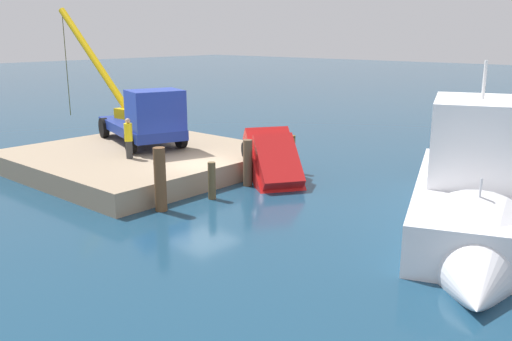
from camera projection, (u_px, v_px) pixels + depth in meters
ground at (202, 184)px, 22.24m from camera, size 200.00×200.00×0.00m
dock at (141, 159)px, 24.69m from camera, size 10.06×9.72×0.86m
crane_truck at (143, 116)px, 25.46m from camera, size 10.97×4.25×6.52m
dock_worker at (129, 138)px, 22.77m from camera, size 0.34×0.34×1.71m
salvaged_car at (276, 170)px, 21.92m from camera, size 4.14×3.69×3.37m
moored_yacht at (474, 215)px, 16.19m from camera, size 7.42×12.07×6.65m
piling_near at (160, 179)px, 18.64m from camera, size 0.41×0.41×2.24m
piling_mid at (212, 181)px, 20.08m from camera, size 0.29×0.29×1.40m
piling_far at (248, 163)px, 21.79m from camera, size 0.38×0.38×1.88m
piling_end at (292, 154)px, 23.89m from camera, size 0.29×0.29×1.67m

